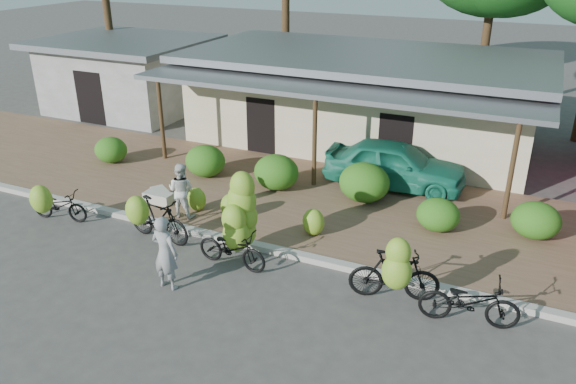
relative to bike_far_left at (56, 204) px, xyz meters
name	(u,v)px	position (x,y,z in m)	size (l,w,h in m)	color
ground	(210,288)	(5.50, -1.05, -0.55)	(100.00, 100.00, 0.00)	#454340
sidewalk	(300,200)	(5.50, 3.95, -0.49)	(60.00, 6.00, 0.12)	brown
curb	(252,245)	(5.50, 0.95, -0.47)	(60.00, 0.25, 0.15)	#A8A399
shop_main	(363,98)	(5.50, 9.88, 1.18)	(13.00, 8.50, 3.35)	beige
shop_grey	(127,74)	(-5.50, 9.95, 1.07)	(7.00, 6.00, 3.15)	#A7A7A1
hedge_0	(111,150)	(-1.53, 4.00, 0.01)	(1.12, 1.01, 0.88)	#1C5613
hedge_1	(205,161)	(2.07, 4.28, 0.08)	(1.30, 1.17, 1.02)	#1C5613
hedge_2	(276,172)	(4.58, 4.29, 0.11)	(1.38, 1.24, 1.08)	#1C5613
hedge_3	(364,182)	(7.26, 4.55, 0.15)	(1.47, 1.32, 1.15)	#1C5613
hedge_4	(438,215)	(9.56, 3.60, 0.01)	(1.12, 1.01, 0.88)	#1C5613
hedge_5	(536,220)	(11.89, 4.22, 0.05)	(1.22, 1.10, 0.95)	#1C5613
bike_far_left	(56,204)	(0.00, 0.00, 0.00)	(1.72, 1.32, 1.30)	black
bike_left	(155,218)	(3.12, 0.24, 0.12)	(1.99, 1.29, 1.48)	black
bike_center	(237,228)	(5.48, 0.27, 0.34)	(1.83, 1.21, 2.22)	black
bike_right	(395,273)	(9.31, 0.13, 0.18)	(2.00, 1.40, 1.80)	black
bike_far_right	(469,301)	(10.85, 0.05, -0.03)	(2.05, 1.01, 1.03)	black
loose_banana_a	(197,199)	(3.20, 2.00, -0.09)	(0.54, 0.46, 0.68)	#89AC2B
loose_banana_b	(231,206)	(4.29, 1.99, -0.08)	(0.56, 0.47, 0.70)	#89AC2B
loose_banana_c	(313,222)	(6.71, 2.02, -0.06)	(0.58, 0.49, 0.72)	#89AC2B
sack_near	(159,198)	(1.90, 1.98, -0.28)	(0.85, 0.40, 0.30)	beige
sack_far	(161,194)	(1.81, 2.22, -0.29)	(0.75, 0.38, 0.28)	beige
vendor	(165,253)	(4.61, -1.37, 0.33)	(0.64, 0.42, 1.75)	gray
bystander	(181,190)	(3.03, 1.56, 0.34)	(0.74, 0.58, 1.53)	silver
teal_van	(395,164)	(7.78, 5.95, 0.30)	(1.71, 4.25, 1.45)	#1B7B5F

